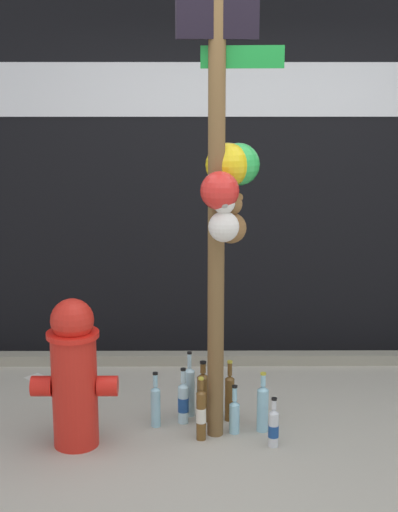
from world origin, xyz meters
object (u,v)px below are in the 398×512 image
Objects in this scene: fire_hydrant at (74,373)px; bottle_1 at (230,396)px; bottle_6 at (263,407)px; bottle_7 at (183,402)px; bottle_2 at (189,390)px; bottle_3 at (234,415)px; bottle_0 at (274,427)px; bottle_4 at (156,404)px; bottle_5 at (203,395)px; bottle_8 at (201,413)px; memorial_post at (224,170)px.

fire_hydrant reaches higher than bottle_1.
bottle_6 is 1.05× the size of bottle_7.
bottle_2 is 1.40× the size of bottle_3.
bottle_4 is at bearing 158.64° from bottle_0.
bottle_6 reaches higher than bottle_0.
bottle_1 is 1.05× the size of bottle_6.
bottle_8 is at bearing -92.99° from bottle_5.
memorial_post reaches higher than bottle_0.
bottle_6 is at bearing -22.43° from bottle_5.
bottle_7 is at bearing 25.08° from fire_hydrant.
bottle_7 is (0.61, 0.29, -0.30)m from fire_hydrant.
bottle_1 is at bearing 56.11° from bottle_8.
memorial_post is 6.83× the size of bottle_8.
bottle_5 is at bearing 157.57° from bottle_6.
bottle_5 is 1.04× the size of bottle_6.
bottle_0 is at bearing -41.31° from bottle_2.
bottle_6 is 0.96× the size of bottle_8.
bottle_5 is at bearing 14.65° from bottle_7.
bottle_4 is 0.65m from bottle_6.
bottle_7 reaches higher than bottle_3.
bottle_1 reaches higher than bottle_0.
bottle_3 is at bearing 140.84° from bottle_0.
bottle_0 is at bearing -56.24° from bottle_1.
bottle_5 is (0.74, 0.32, -0.27)m from fire_hydrant.
bottle_8 is at bearing 167.81° from bottle_0.
fire_hydrant is at bearing -175.36° from bottle_8.
memorial_post reaches higher than bottle_1.
bottle_0 is at bearing -12.19° from bottle_8.
bottle_0 is 0.77× the size of bottle_8.
bottle_6 reaches higher than bottle_3.
memorial_post is 1.50m from bottle_0.
bottle_4 is at bearing -164.41° from bottle_5.
bottle_7 is (-0.29, -0.04, -0.02)m from bottle_1.
bottle_4 reaches higher than bottle_3.
bottle_1 is 1.10× the size of bottle_7.
bottle_2 is at bearing 137.07° from bottle_3.
bottle_3 is 0.87× the size of bottle_4.
memorial_post is 8.85× the size of bottle_0.
fire_hydrant is 0.99m from bottle_3.
fire_hydrant reaches higher than bottle_3.
bottle_5 is at bearing 15.59° from bottle_4.
bottle_4 is at bearing 174.11° from bottle_6.
bottle_7 is (-0.04, -0.11, -0.03)m from bottle_2.
bottle_3 is at bearing -3.57° from memorial_post.
fire_hydrant reaches higher than bottle_8.
memorial_post reaches higher than bottle_3.
bottle_6 is at bearing 102.60° from bottle_0.
bottle_8 is (0.72, 0.06, -0.28)m from fire_hydrant.
bottle_6 is at bearing 17.08° from bottle_8.
bottle_2 is 0.12m from bottle_7.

